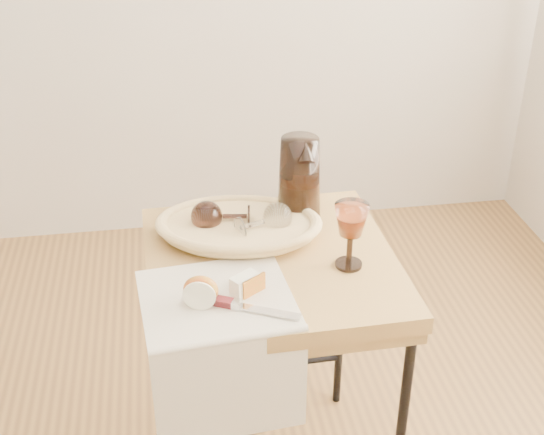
{
  "coord_description": "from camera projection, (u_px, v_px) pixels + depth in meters",
  "views": [
    {
      "loc": [
        0.19,
        -1.14,
        1.69
      ],
      "look_at": [
        0.41,
        0.29,
        0.87
      ],
      "focal_mm": 48.13,
      "sensor_mm": 36.0,
      "label": 1
    }
  ],
  "objects": [
    {
      "name": "apple_wedge",
      "position": [
        245.0,
        284.0,
        1.59
      ],
      "size": [
        0.07,
        0.06,
        0.04
      ],
      "primitive_type": "cube",
      "rotation": [
        0.0,
        0.0,
        0.6
      ],
      "color": "white",
      "rests_on": "tea_towel"
    },
    {
      "name": "bread_basket",
      "position": [
        239.0,
        229.0,
        1.81
      ],
      "size": [
        0.4,
        0.31,
        0.05
      ],
      "primitive_type": null,
      "rotation": [
        0.0,
        0.0,
        -0.17
      ],
      "color": "#BD8946",
      "rests_on": "side_table"
    },
    {
      "name": "tea_towel",
      "position": [
        217.0,
        299.0,
        1.58
      ],
      "size": [
        0.35,
        0.32,
        0.01
      ],
      "primitive_type": "cube",
      "rotation": [
        0.0,
        0.0,
        0.09
      ],
      "color": "#F6ECC2",
      "rests_on": "side_table"
    },
    {
      "name": "goblet_lying_b",
      "position": [
        262.0,
        222.0,
        1.78
      ],
      "size": [
        0.14,
        0.11,
        0.07
      ],
      "primitive_type": null,
      "rotation": [
        0.0,
        0.0,
        0.38
      ],
      "color": "white",
      "rests_on": "bread_basket"
    },
    {
      "name": "wine_goblet",
      "position": [
        350.0,
        236.0,
        1.66
      ],
      "size": [
        0.09,
        0.09,
        0.16
      ],
      "primitive_type": null,
      "rotation": [
        0.0,
        0.0,
        0.12
      ],
      "color": "white",
      "rests_on": "side_table"
    },
    {
      "name": "table_knife",
      "position": [
        241.0,
        305.0,
        1.54
      ],
      "size": [
        0.22,
        0.13,
        0.02
      ],
      "primitive_type": null,
      "rotation": [
        0.0,
        0.0,
        -0.45
      ],
      "color": "silver",
      "rests_on": "tea_towel"
    },
    {
      "name": "side_table",
      "position": [
        271.0,
        377.0,
        1.92
      ],
      "size": [
        0.61,
        0.61,
        0.75
      ],
      "primitive_type": null,
      "rotation": [
        0.0,
        0.0,
        0.03
      ],
      "color": "brown",
      "rests_on": "floor"
    },
    {
      "name": "goblet_lying_a",
      "position": [
        225.0,
        216.0,
        1.8
      ],
      "size": [
        0.14,
        0.1,
        0.08
      ],
      "primitive_type": null,
      "rotation": [
        0.0,
        0.0,
        3.0
      ],
      "color": "#361F1A",
      "rests_on": "bread_basket"
    },
    {
      "name": "apple_half",
      "position": [
        201.0,
        290.0,
        1.55
      ],
      "size": [
        0.08,
        0.05,
        0.07
      ],
      "primitive_type": "ellipsoid",
      "rotation": [
        0.0,
        0.0,
        -0.21
      ],
      "color": "red",
      "rests_on": "tea_towel"
    },
    {
      "name": "pitcher",
      "position": [
        299.0,
        178.0,
        1.86
      ],
      "size": [
        0.18,
        0.25,
        0.26
      ],
      "primitive_type": null,
      "rotation": [
        0.0,
        0.0,
        -0.12
      ],
      "color": "black",
      "rests_on": "side_table"
    }
  ]
}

